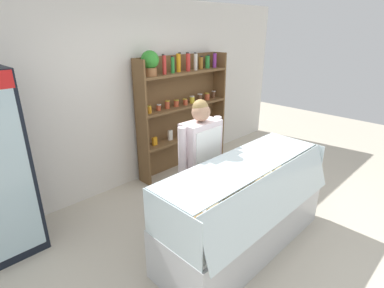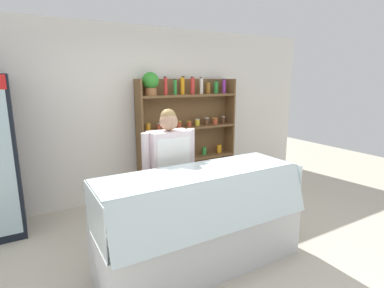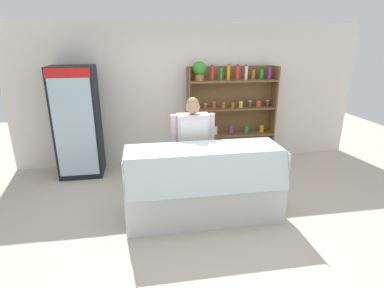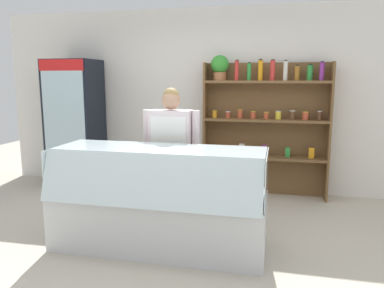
{
  "view_description": "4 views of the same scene",
  "coord_description": "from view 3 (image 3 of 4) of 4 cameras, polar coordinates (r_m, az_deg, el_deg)",
  "views": [
    {
      "loc": [
        -2.51,
        -1.62,
        2.29
      ],
      "look_at": [
        -0.38,
        0.53,
        1.11
      ],
      "focal_mm": 28.0,
      "sensor_mm": 36.0,
      "label": 1
    },
    {
      "loc": [
        -1.67,
        -2.45,
        1.9
      ],
      "look_at": [
        0.11,
        0.6,
        1.13
      ],
      "focal_mm": 28.0,
      "sensor_mm": 36.0,
      "label": 2
    },
    {
      "loc": [
        -0.94,
        -3.68,
        2.33
      ],
      "look_at": [
        -0.25,
        0.49,
        0.88
      ],
      "focal_mm": 28.0,
      "sensor_mm": 36.0,
      "label": 3
    },
    {
      "loc": [
        0.94,
        -3.46,
        1.67
      ],
      "look_at": [
        0.04,
        0.44,
        0.97
      ],
      "focal_mm": 35.0,
      "sensor_mm": 36.0,
      "label": 4
    }
  ],
  "objects": [
    {
      "name": "ground_plane",
      "position": [
        4.46,
        4.28,
        -12.71
      ],
      "size": [
        12.0,
        12.0,
        0.0
      ],
      "primitive_type": "plane",
      "color": "beige"
    },
    {
      "name": "back_wall",
      "position": [
        5.97,
        -0.23,
        9.39
      ],
      "size": [
        6.8,
        0.1,
        2.7
      ],
      "primitive_type": "cube",
      "color": "white",
      "rests_on": "ground"
    },
    {
      "name": "drinks_fridge",
      "position": [
        5.68,
        -20.95,
        3.83
      ],
      "size": [
        0.74,
        0.62,
        1.96
      ],
      "color": "black",
      "rests_on": "ground"
    },
    {
      "name": "shop_clerk",
      "position": [
        4.5,
        0.17,
        0.76
      ],
      "size": [
        0.66,
        0.25,
        1.58
      ],
      "color": "#383D51",
      "rests_on": "ground"
    },
    {
      "name": "deli_display_case",
      "position": [
        4.2,
        2.13,
        -9.83
      ],
      "size": [
        2.09,
        0.81,
        1.01
      ],
      "color": "silver",
      "rests_on": "ground"
    },
    {
      "name": "shelving_unit",
      "position": [
        5.95,
        6.91,
        7.08
      ],
      "size": [
        1.74,
        0.29,
        2.0
      ],
      "color": "brown",
      "rests_on": "ground"
    }
  ]
}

